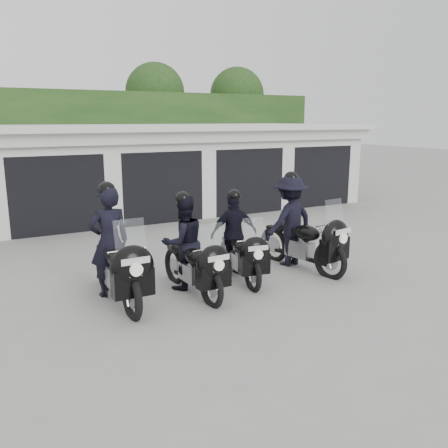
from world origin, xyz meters
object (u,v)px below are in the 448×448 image
police_bike_a (115,254)px  police_bike_c (237,240)px  police_bike_b (188,249)px  police_bike_d (296,226)px

police_bike_a → police_bike_c: size_ratio=1.18×
police_bike_b → police_bike_d: bearing=2.6°
police_bike_a → police_bike_d: 4.00m
police_bike_a → police_bike_b: police_bike_a is taller
police_bike_a → police_bike_c: (2.53, 0.13, -0.08)m
police_bike_b → police_bike_c: bearing=9.7°
police_bike_c → police_bike_d: size_ratio=0.86×
police_bike_b → police_bike_c: size_ratio=1.05×
police_bike_a → police_bike_d: police_bike_a is taller
police_bike_b → police_bike_d: 2.69m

